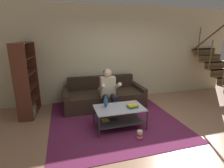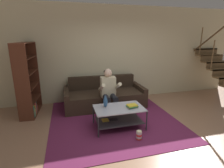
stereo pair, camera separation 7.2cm
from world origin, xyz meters
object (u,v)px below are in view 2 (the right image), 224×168
at_px(couch, 104,97).
at_px(coffee_table, 119,114).
at_px(person_seated_center, 109,90).
at_px(popcorn_tub, 139,135).
at_px(vase, 105,102).
at_px(book_stack, 132,106).
at_px(bookshelf, 26,86).

height_order(couch, coffee_table, couch).
bearing_deg(couch, person_seated_center, -90.00).
distance_m(couch, popcorn_tub, 1.94).
distance_m(vase, popcorn_tub, 1.00).
distance_m(couch, book_stack, 1.45).
relative_size(bookshelf, popcorn_tub, 9.18).
distance_m(person_seated_center, book_stack, 0.89).
height_order(coffee_table, vase, vase).
distance_m(person_seated_center, bookshelf, 2.12).
height_order(person_seated_center, coffee_table, person_seated_center).
xyz_separation_m(person_seated_center, book_stack, (0.32, -0.82, -0.14)).
distance_m(person_seated_center, vase, 0.68).
bearing_deg(couch, book_stack, -77.08).
bearing_deg(vase, person_seated_center, 69.26).
relative_size(book_stack, bookshelf, 0.14).
relative_size(coffee_table, vase, 4.19).
distance_m(coffee_table, bookshelf, 2.49).
distance_m(vase, book_stack, 0.60).
xyz_separation_m(person_seated_center, bookshelf, (-2.05, 0.55, 0.11)).
height_order(couch, person_seated_center, person_seated_center).
bearing_deg(couch, bookshelf, -179.27).
bearing_deg(person_seated_center, coffee_table, -87.45).
height_order(book_stack, bookshelf, bookshelf).
height_order(couch, bookshelf, bookshelf).
relative_size(person_seated_center, coffee_table, 1.09).
bearing_deg(popcorn_tub, couch, 98.27).
xyz_separation_m(book_stack, bookshelf, (-2.37, 1.37, 0.25)).
height_order(couch, popcorn_tub, couch).
distance_m(couch, coffee_table, 1.32).
bearing_deg(vase, popcorn_tub, -53.56).
height_order(couch, book_stack, couch).
bearing_deg(vase, book_stack, -18.39).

